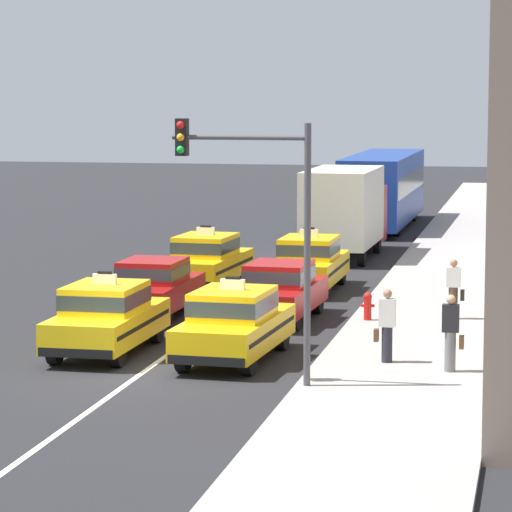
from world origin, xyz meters
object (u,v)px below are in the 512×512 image
Objects in this scene: pedestrian_near_crosswalk at (387,326)px; fire_hydrant at (368,305)px; bus_right_fifth at (383,186)px; sedan_right_second at (280,290)px; pedestrian_mid_block at (451,333)px; taxi_right_third at (309,262)px; sedan_left_second at (154,286)px; pedestrian_by_storefront at (454,289)px; traffic_light_pole at (261,206)px; taxi_left_nearest at (107,317)px; taxi_right_nearest at (234,323)px; box_truck_right_fourth at (346,209)px; taxi_left_third at (207,260)px.

pedestrian_near_crosswalk is 5.64m from fire_hydrant.
sedan_right_second is at bearing -89.83° from bus_right_fifth.
taxi_right_third is at bearing 112.63° from pedestrian_mid_block.
sedan_left_second is 2.75× the size of pedestrian_by_storefront.
traffic_light_pole is (-3.75, -2.02, 2.84)m from pedestrian_mid_block.
fire_hydrant is 0.13× the size of traffic_light_pole.
taxi_left_nearest is 6.14m from traffic_light_pole.
pedestrian_near_crosswalk is at bearing -78.74° from fire_hydrant.
fire_hydrant is at bearing -84.47° from bus_right_fifth.
fire_hydrant is (2.40, 5.32, -0.33)m from taxi_right_nearest.
taxi_left_nearest is at bearing -98.57° from box_truck_right_fourth.
bus_right_fifth is (-0.06, 30.72, 0.94)m from taxi_right_nearest.
taxi_left_third is at bearing 91.14° from taxi_left_nearest.
sedan_left_second is 0.95× the size of taxi_right_third.
box_truck_right_fourth reaches higher than bus_right_fifth.
pedestrian_mid_block reaches higher than sedan_right_second.
pedestrian_mid_block reaches higher than sedan_left_second.
sedan_left_second is 0.39× the size of bus_right_fifth.
sedan_left_second is at bearing 178.03° from fire_hydrant.
bus_right_fifth reaches higher than taxi_right_nearest.
pedestrian_by_storefront is (7.92, -5.21, 0.06)m from taxi_left_third.
fire_hydrant is 8.98m from traffic_light_pole.
bus_right_fifth reaches higher than taxi_right_third.
pedestrian_by_storefront reaches higher than sedan_left_second.
box_truck_right_fourth reaches higher than pedestrian_mid_block.
box_truck_right_fourth reaches higher than taxi_right_third.
traffic_light_pole is (1.21, -2.95, 2.94)m from taxi_right_nearest.
taxi_left_nearest is at bearing 174.93° from taxi_right_nearest.
pedestrian_mid_block reaches higher than pedestrian_near_crosswalk.
traffic_light_pole is at bearing -87.85° from bus_right_fifth.
taxi_left_nearest and taxi_right_nearest have the same top height.
taxi_right_third is 2.75× the size of pedestrian_mid_block.
pedestrian_mid_block is (8.07, -1.21, 0.11)m from taxi_left_nearest.
box_truck_right_fourth is at bearing 90.81° from sedan_right_second.
taxi_left_third is 19.83m from bus_right_fifth.
sedan_left_second is 10.12m from traffic_light_pole.
pedestrian_mid_block is at bearing -27.06° from pedestrian_near_crosswalk.
fire_hydrant is (2.52, -5.92, -0.33)m from taxi_right_third.
traffic_light_pole reaches higher than taxi_left_nearest.
taxi_right_third is (-0.13, 5.66, 0.03)m from sedan_right_second.
box_truck_right_fourth is 14.57m from pedestrian_by_storefront.
sedan_left_second is (-0.33, 5.25, -0.03)m from taxi_left_nearest.
fire_hydrant is at bearing 101.26° from pedestrian_near_crosswalk.
taxi_left_nearest is at bearing 171.47° from pedestrian_mid_block.
fire_hydrant is (2.46, -25.39, -1.27)m from bus_right_fifth.
taxi_left_nearest is 10.90m from taxi_left_third.
taxi_left_third is 2.85× the size of pedestrian_near_crosswalk.
fire_hydrant is (-2.56, 6.26, -0.44)m from pedestrian_mid_block.
taxi_left_third is at bearing 107.80° from traffic_light_pole.
pedestrian_mid_block reaches higher than fire_hydrant.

